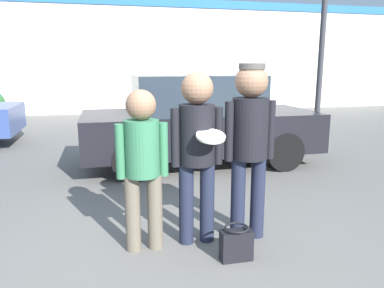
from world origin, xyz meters
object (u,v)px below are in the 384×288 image
(parked_car_near, at_px, (199,121))
(handbag, at_px, (236,244))
(person_middle_with_frisbee, at_px, (197,143))
(person_right, at_px, (250,135))
(person_left, at_px, (142,159))

(parked_car_near, xyz_separation_m, handbag, (-0.54, -3.50, -0.65))
(parked_car_near, bearing_deg, person_middle_with_frisbee, -104.87)
(person_middle_with_frisbee, relative_size, handbag, 5.26)
(person_middle_with_frisbee, xyz_separation_m, person_right, (0.55, -0.02, 0.07))
(person_right, xyz_separation_m, handbag, (-0.28, -0.42, -0.96))
(person_left, relative_size, handbag, 4.78)
(person_right, distance_m, handbag, 1.08)
(handbag, bearing_deg, person_left, 152.51)
(parked_car_near, bearing_deg, person_right, -94.90)
(person_right, relative_size, parked_car_near, 0.43)
(person_left, distance_m, handbag, 1.20)
(person_middle_with_frisbee, height_order, handbag, person_middle_with_frisbee)
(person_right, height_order, parked_car_near, person_right)
(person_left, bearing_deg, handbag, -27.49)
(person_left, distance_m, parked_car_near, 3.36)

